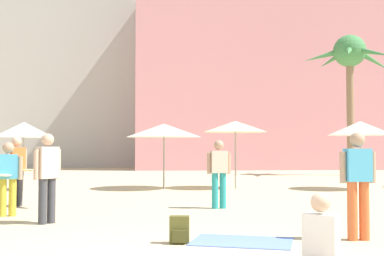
# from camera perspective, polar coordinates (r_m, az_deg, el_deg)

# --- Properties ---
(hotel_pink) EXTENTS (22.03, 9.28, 12.79)m
(hotel_pink) POSITION_cam_1_polar(r_m,az_deg,el_deg) (39.44, 10.20, 4.92)
(hotel_pink) COLOR pink
(hotel_pink) RESTS_ON ground
(hotel_tower_gray) EXTENTS (19.23, 9.39, 24.41)m
(hotel_tower_gray) POSITION_cam_1_polar(r_m,az_deg,el_deg) (45.97, -11.63, 11.26)
(hotel_tower_gray) COLOR #BCB7AD
(hotel_tower_gray) RESTS_ON ground
(palm_tree_far_left) EXTENTS (4.94, 4.86, 7.67)m
(palm_tree_far_left) POSITION_cam_1_polar(r_m,az_deg,el_deg) (29.31, 17.27, 7.29)
(palm_tree_far_left) COLOR #896B4C
(palm_tree_far_left) RESTS_ON ground
(cafe_umbrella_0) EXTENTS (2.01, 2.01, 2.37)m
(cafe_umbrella_0) POSITION_cam_1_polar(r_m,az_deg,el_deg) (18.54, -18.34, -0.19)
(cafe_umbrella_0) COLOR gray
(cafe_umbrella_0) RESTS_ON ground
(cafe_umbrella_3) EXTENTS (2.74, 2.74, 2.36)m
(cafe_umbrella_3) POSITION_cam_1_polar(r_m,az_deg,el_deg) (18.45, -3.18, -0.28)
(cafe_umbrella_3) COLOR gray
(cafe_umbrella_3) RESTS_ON ground
(cafe_umbrella_4) EXTENTS (2.30, 2.30, 2.43)m
(cafe_umbrella_4) POSITION_cam_1_polar(r_m,az_deg,el_deg) (19.09, 18.34, -0.03)
(cafe_umbrella_4) COLOR gray
(cafe_umbrella_4) RESTS_ON ground
(cafe_umbrella_5) EXTENTS (2.34, 2.34, 2.46)m
(cafe_umbrella_5) POSITION_cam_1_polar(r_m,az_deg,el_deg) (18.64, 4.88, 0.16)
(cafe_umbrella_5) COLOR gray
(cafe_umbrella_5) RESTS_ON ground
(beach_towel) EXTENTS (1.79, 1.47, 0.01)m
(beach_towel) POSITION_cam_1_polar(r_m,az_deg,el_deg) (8.15, 5.65, -12.54)
(beach_towel) COLOR #6684E0
(beach_towel) RESTS_ON ground
(backpack) EXTENTS (0.32, 0.27, 0.42)m
(backpack) POSITION_cam_1_polar(r_m,az_deg,el_deg) (7.95, -1.42, -11.39)
(backpack) COLOR brown
(backpack) RESTS_ON ground
(person_far_left) EXTENTS (2.41, 2.20, 1.75)m
(person_far_left) POSITION_cam_1_polar(r_m,az_deg,el_deg) (13.69, -18.97, -4.37)
(person_far_left) COLOR #3D3D42
(person_far_left) RESTS_ON ground
(person_mid_left) EXTENTS (1.20, 2.74, 1.59)m
(person_mid_left) POSITION_cam_1_polar(r_m,az_deg,el_deg) (11.57, -20.10, -5.02)
(person_mid_left) COLOR gold
(person_mid_left) RESTS_ON ground
(person_near_left) EXTENTS (0.61, 0.28, 1.66)m
(person_near_left) POSITION_cam_1_polar(r_m,az_deg,el_deg) (12.42, 3.03, -4.83)
(person_near_left) COLOR teal
(person_near_left) RESTS_ON ground
(person_far_right) EXTENTS (0.84, 0.95, 0.94)m
(person_far_right) POSITION_cam_1_polar(r_m,az_deg,el_deg) (6.21, 13.81, -12.70)
(person_far_right) COLOR #D1A889
(person_far_right) RESTS_ON ground
(person_mid_right) EXTENTS (0.49, 0.50, 1.75)m
(person_mid_right) POSITION_cam_1_polar(r_m,az_deg,el_deg) (10.31, -15.92, -4.98)
(person_mid_right) COLOR #3D3D42
(person_mid_right) RESTS_ON ground
(person_near_right) EXTENTS (0.60, 0.25, 1.72)m
(person_near_right) POSITION_cam_1_polar(r_m,az_deg,el_deg) (8.56, 18.11, -5.64)
(person_near_right) COLOR orange
(person_near_right) RESTS_ON ground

